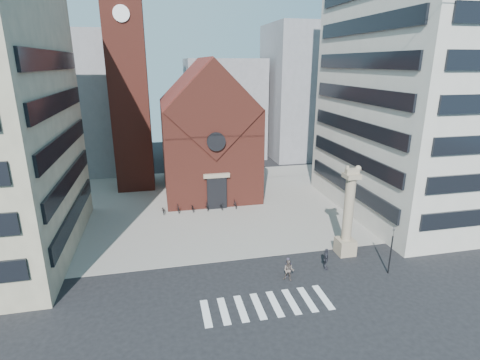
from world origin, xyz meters
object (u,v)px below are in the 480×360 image
object	(u,v)px
lion_column	(348,220)
traffic_light	(391,249)
pedestrian_0	(288,267)
pedestrian_1	(289,270)
scooter_0	(163,210)
pedestrian_2	(326,259)

from	to	relation	value
lion_column	traffic_light	xyz separation A→B (m)	(1.99, -4.00, -1.17)
lion_column	traffic_light	size ratio (longest dim) A/B	2.02
pedestrian_0	pedestrian_1	size ratio (longest dim) A/B	0.92
scooter_0	pedestrian_2	bearing A→B (deg)	-52.73
pedestrian_2	scooter_0	size ratio (longest dim) A/B	1.21
lion_column	pedestrian_0	distance (m)	7.51
pedestrian_0	pedestrian_1	world-z (taller)	pedestrian_1
pedestrian_1	scooter_0	distance (m)	19.49
lion_column	pedestrian_2	xyz separation A→B (m)	(-2.99, -2.19, -2.48)
traffic_light	scooter_0	xyz separation A→B (m)	(-18.54, 17.66, -1.81)
pedestrian_1	scooter_0	world-z (taller)	pedestrian_1
pedestrian_1	scooter_0	xyz separation A→B (m)	(-9.80, 16.85, -0.44)
lion_column	pedestrian_1	world-z (taller)	lion_column
pedestrian_2	scooter_0	distance (m)	20.87
traffic_light	pedestrian_2	distance (m)	5.46
pedestrian_0	scooter_0	world-z (taller)	pedestrian_0
pedestrian_0	scooter_0	size ratio (longest dim) A/B	1.04
lion_column	scooter_0	size ratio (longest dim) A/B	5.38
traffic_light	lion_column	bearing A→B (deg)	116.46
pedestrian_0	lion_column	bearing A→B (deg)	6.88
lion_column	scooter_0	xyz separation A→B (m)	(-16.55, 13.66, -2.98)
pedestrian_0	scooter_0	bearing A→B (deg)	107.38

